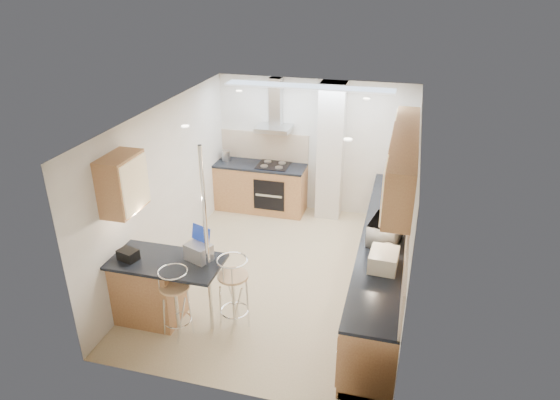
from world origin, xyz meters
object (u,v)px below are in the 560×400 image
(microwave, at_px, (386,231))
(bar_stool_end, at_px, (234,293))
(bread_bin, at_px, (384,260))
(laptop, at_px, (199,252))
(bar_stool_near, at_px, (176,303))

(microwave, bearing_deg, bar_stool_end, 132.02)
(bread_bin, bearing_deg, laptop, -166.03)
(laptop, distance_m, bread_bin, 2.28)
(bar_stool_near, distance_m, bar_stool_end, 0.72)
(bar_stool_near, height_order, bar_stool_end, bar_stool_end)
(laptop, distance_m, bar_stool_end, 0.69)
(laptop, bearing_deg, microwave, 47.80)
(microwave, relative_size, bread_bin, 1.34)
(bar_stool_end, bearing_deg, bread_bin, -60.31)
(microwave, bearing_deg, bar_stool_near, 131.47)
(bar_stool_end, height_order, bread_bin, bread_bin)
(laptop, relative_size, bar_stool_end, 0.30)
(microwave, distance_m, bread_bin, 0.66)
(microwave, distance_m, bar_stool_near, 2.87)
(microwave, relative_size, bar_stool_near, 0.59)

